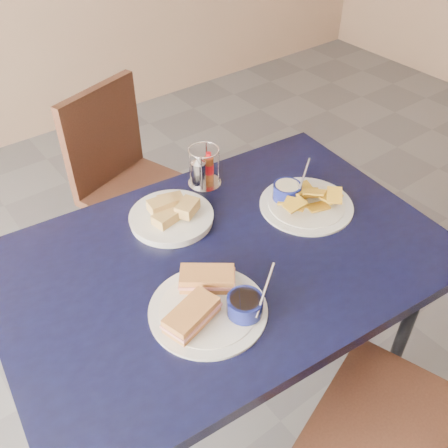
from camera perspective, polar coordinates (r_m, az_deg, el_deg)
ground at (r=1.97m, az=6.47°, el=-21.47°), size 6.00×6.00×0.00m
dining_table at (r=1.45m, az=0.01°, el=-5.32°), size 1.31×0.94×0.75m
chair_near at (r=1.43m, az=22.82°, el=-22.07°), size 0.54×0.54×0.92m
chair_far at (r=2.23m, az=-10.83°, el=6.03°), size 0.51×0.51×0.86m
sandwich_plate at (r=1.26m, az=-1.49°, el=-9.00°), size 0.31×0.30×0.12m
plantain_plate at (r=1.59m, az=8.76°, el=2.73°), size 0.29×0.29×0.12m
bread_basket at (r=1.51m, az=-6.02°, el=1.01°), size 0.25×0.25×0.07m
condiment_caddy at (r=1.64m, az=-2.43°, el=6.19°), size 0.11×0.11×0.14m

